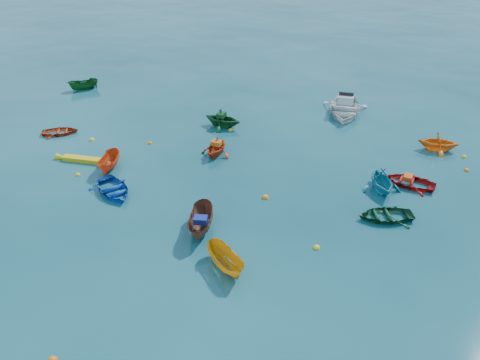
# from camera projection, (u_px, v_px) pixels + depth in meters

# --- Properties ---
(ground) EXTENTS (160.00, 160.00, 0.00)m
(ground) POSITION_uv_depth(u_px,v_px,m) (218.00, 237.00, 23.33)
(ground) COLOR #093A44
(ground) RESTS_ON ground
(dinghy_blue_sw) EXTENTS (3.87, 3.82, 0.66)m
(dinghy_blue_sw) POSITION_uv_depth(u_px,v_px,m) (114.00, 193.00, 26.87)
(dinghy_blue_sw) COLOR #0D43AB
(dinghy_blue_sw) RESTS_ON ground
(sampan_brown_mid) EXTENTS (1.59, 3.22, 1.19)m
(sampan_brown_mid) POSITION_uv_depth(u_px,v_px,m) (202.00, 230.00, 23.84)
(sampan_brown_mid) COLOR brown
(sampan_brown_mid) RESTS_ON ground
(dinghy_orange_w) EXTENTS (2.47, 2.74, 1.28)m
(dinghy_orange_w) POSITION_uv_depth(u_px,v_px,m) (216.00, 154.00, 30.88)
(dinghy_orange_w) COLOR red
(dinghy_orange_w) RESTS_ON ground
(sampan_yellow_mid) EXTENTS (2.64, 2.68, 1.06)m
(sampan_yellow_mid) POSITION_uv_depth(u_px,v_px,m) (226.00, 268.00, 21.41)
(sampan_yellow_mid) COLOR orange
(sampan_yellow_mid) RESTS_ON ground
(dinghy_green_e) EXTENTS (3.36, 2.79, 0.60)m
(dinghy_green_e) POSITION_uv_depth(u_px,v_px,m) (385.00, 218.00, 24.72)
(dinghy_green_e) COLOR #0F4123
(dinghy_green_e) RESTS_ON ground
(dinghy_cyan_se) EXTENTS (2.94, 3.20, 1.41)m
(dinghy_cyan_se) POSITION_uv_depth(u_px,v_px,m) (380.00, 189.00, 27.17)
(dinghy_cyan_se) COLOR teal
(dinghy_cyan_se) RESTS_ON ground
(dinghy_red_nw) EXTENTS (3.02, 2.64, 0.52)m
(dinghy_red_nw) POSITION_uv_depth(u_px,v_px,m) (61.00, 134.00, 33.56)
(dinghy_red_nw) COLOR #AB2F0E
(dinghy_red_nw) RESTS_ON ground
(sampan_orange_n) EXTENTS (1.32, 2.73, 1.02)m
(sampan_orange_n) POSITION_uv_depth(u_px,v_px,m) (110.00, 168.00, 29.27)
(sampan_orange_n) COLOR #D74414
(sampan_orange_n) RESTS_ON ground
(dinghy_green_n) EXTENTS (3.17, 2.88, 1.45)m
(dinghy_green_n) POSITION_uv_depth(u_px,v_px,m) (223.00, 126.00, 34.61)
(dinghy_green_n) COLOR #124D20
(dinghy_green_n) RESTS_ON ground
(dinghy_red_ne) EXTENTS (3.37, 2.76, 0.61)m
(dinghy_red_ne) POSITION_uv_depth(u_px,v_px,m) (408.00, 185.00, 27.62)
(dinghy_red_ne) COLOR #A70D0D
(dinghy_red_ne) RESTS_ON ground
(dinghy_orange_far) EXTENTS (2.61, 2.26, 1.36)m
(dinghy_orange_far) POSITION_uv_depth(u_px,v_px,m) (437.00, 150.00, 31.42)
(dinghy_orange_far) COLOR orange
(dinghy_orange_far) RESTS_ON ground
(sampan_green_far) EXTENTS (2.59, 2.36, 0.99)m
(sampan_green_far) POSITION_uv_depth(u_px,v_px,m) (84.00, 89.00, 41.27)
(sampan_green_far) COLOR #124E18
(sampan_green_far) RESTS_ON ground
(kayak_yellow) EXTENTS (3.61, 0.57, 0.36)m
(kayak_yellow) POSITION_uv_depth(u_px,v_px,m) (85.00, 161.00, 30.04)
(kayak_yellow) COLOR gold
(kayak_yellow) RESTS_ON ground
(motorboat_white) EXTENTS (3.66, 5.08, 1.65)m
(motorboat_white) POSITION_uv_depth(u_px,v_px,m) (344.00, 114.00, 36.66)
(motorboat_white) COLOR silver
(motorboat_white) RESTS_ON ground
(tarp_blue_a) EXTENTS (0.74, 0.60, 0.33)m
(tarp_blue_a) POSITION_uv_depth(u_px,v_px,m) (201.00, 220.00, 23.32)
(tarp_blue_a) COLOR navy
(tarp_blue_a) RESTS_ON sampan_brown_mid
(tarp_orange_a) EXTENTS (0.70, 0.58, 0.31)m
(tarp_orange_a) POSITION_uv_depth(u_px,v_px,m) (216.00, 143.00, 30.51)
(tarp_orange_a) COLOR orange
(tarp_orange_a) RESTS_ON dinghy_orange_w
(tarp_green_b) EXTENTS (0.65, 0.78, 0.34)m
(tarp_green_b) POSITION_uv_depth(u_px,v_px,m) (221.00, 115.00, 34.18)
(tarp_green_b) COLOR #10411A
(tarp_green_b) RESTS_ON dinghy_green_n
(tarp_orange_b) EXTENTS (0.61, 0.72, 0.30)m
(tarp_orange_b) POSITION_uv_depth(u_px,v_px,m) (408.00, 177.00, 27.42)
(tarp_orange_b) COLOR #D64B15
(tarp_orange_b) RESTS_ON dinghy_red_ne
(buoy_ye_a) EXTENTS (0.34, 0.34, 0.34)m
(buoy_ye_a) POSITION_uv_depth(u_px,v_px,m) (317.00, 248.00, 22.62)
(buoy_ye_a) COLOR yellow
(buoy_ye_a) RESTS_ON ground
(buoy_or_b) EXTENTS (0.37, 0.37, 0.37)m
(buoy_or_b) POSITION_uv_depth(u_px,v_px,m) (265.00, 198.00, 26.40)
(buoy_or_b) COLOR orange
(buoy_or_b) RESTS_ON ground
(buoy_ye_b) EXTENTS (0.30, 0.30, 0.30)m
(buoy_ye_b) POSITION_uv_depth(u_px,v_px,m) (78.00, 175.00, 28.54)
(buoy_ye_b) COLOR yellow
(buoy_ye_b) RESTS_ON ground
(buoy_or_c) EXTENTS (0.30, 0.30, 0.30)m
(buoy_or_c) POSITION_uv_depth(u_px,v_px,m) (150.00, 144.00, 32.20)
(buoy_or_c) COLOR orange
(buoy_or_c) RESTS_ON ground
(buoy_ye_c) EXTENTS (0.32, 0.32, 0.32)m
(buoy_ye_c) POSITION_uv_depth(u_px,v_px,m) (231.00, 130.00, 34.05)
(buoy_ye_c) COLOR yellow
(buoy_ye_c) RESTS_ON ground
(buoy_or_d) EXTENTS (0.31, 0.31, 0.31)m
(buoy_or_d) POSITION_uv_depth(u_px,v_px,m) (466.00, 171.00, 29.01)
(buoy_or_d) COLOR orange
(buoy_or_d) RESTS_ON ground
(buoy_ye_d) EXTENTS (0.36, 0.36, 0.36)m
(buoy_ye_d) POSITION_uv_depth(u_px,v_px,m) (92.00, 140.00, 32.64)
(buoy_ye_d) COLOR yellow
(buoy_ye_d) RESTS_ON ground
(buoy_or_e) EXTENTS (0.29, 0.29, 0.29)m
(buoy_or_e) POSITION_uv_depth(u_px,v_px,m) (331.00, 103.00, 38.59)
(buoy_or_e) COLOR orange
(buoy_or_e) RESTS_ON ground
(buoy_ye_e) EXTENTS (0.33, 0.33, 0.33)m
(buoy_ye_e) POSITION_uv_depth(u_px,v_px,m) (464.00, 157.00, 30.49)
(buoy_ye_e) COLOR yellow
(buoy_ye_e) RESTS_ON ground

